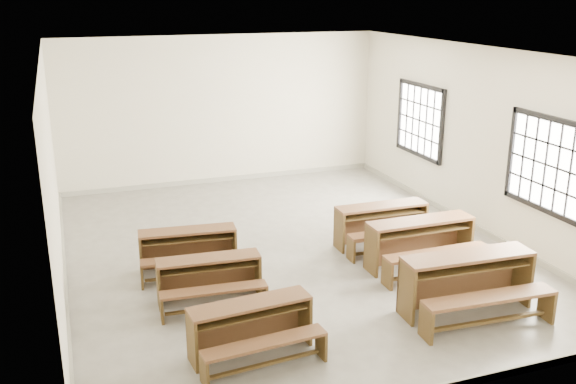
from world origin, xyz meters
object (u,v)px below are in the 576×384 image
object	(u,v)px
desk_set_4	(421,240)
desk_set_5	(382,222)
desk_set_0	(252,325)
desk_set_1	(209,277)
desk_set_2	(188,248)
desk_set_3	(469,280)

from	to	relation	value
desk_set_4	desk_set_5	world-z (taller)	desk_set_4
desk_set_0	desk_set_1	distance (m)	1.49
desk_set_0	desk_set_2	distance (m)	2.58
desk_set_0	desk_set_5	distance (m)	3.91
desk_set_3	desk_set_4	xyz separation A→B (m)	(0.18, 1.47, -0.03)
desk_set_1	desk_set_4	world-z (taller)	desk_set_4
desk_set_1	desk_set_2	size ratio (longest dim) A/B	0.96
desk_set_0	desk_set_1	world-z (taller)	desk_set_0
desk_set_0	desk_set_4	world-z (taller)	desk_set_4
desk_set_1	desk_set_3	xyz separation A→B (m)	(3.13, -1.45, 0.10)
desk_set_0	desk_set_2	world-z (taller)	desk_set_2
desk_set_3	desk_set_5	distance (m)	2.46
desk_set_4	desk_set_1	bearing A→B (deg)	-179.61
desk_set_2	desk_set_5	size ratio (longest dim) A/B	0.97
desk_set_0	desk_set_2	xyz separation A→B (m)	(-0.23, 2.57, 0.00)
desk_set_1	desk_set_2	world-z (taller)	desk_set_2
desk_set_1	desk_set_2	bearing A→B (deg)	98.17
desk_set_0	desk_set_4	xyz separation A→B (m)	(3.15, 1.51, 0.06)
desk_set_0	desk_set_3	size ratio (longest dim) A/B	0.82
desk_set_3	desk_set_1	bearing A→B (deg)	158.09
desk_set_3	desk_set_2	bearing A→B (deg)	144.56
desk_set_2	desk_set_4	bearing A→B (deg)	-11.24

